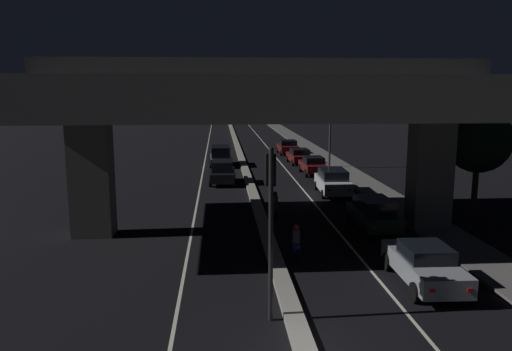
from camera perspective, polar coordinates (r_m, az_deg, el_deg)
lane_line_left_inner at (r=47.52m, az=-5.91°, el=1.46°), size 0.12×126.00×0.00m
lane_line_right_inner at (r=47.85m, az=2.73°, el=1.56°), size 0.12×126.00×0.00m
median_divider at (r=47.54m, az=-1.57°, el=1.63°), size 0.62×126.00×0.20m
sidewalk_right at (r=41.93m, az=10.40°, el=0.33°), size 2.41×126.00×0.16m
elevated_overpass at (r=23.76m, az=1.06°, el=8.51°), size 21.65×11.99×8.35m
traffic_light_left_of_median at (r=14.66m, az=1.68°, el=-3.28°), size 0.30×0.49×5.29m
street_lamp at (r=43.87m, az=8.04°, el=6.31°), size 2.33×0.32×7.10m
car_silver_lead at (r=19.01m, az=18.67°, el=-9.57°), size 1.97×4.51×1.50m
car_dark_green_second at (r=25.47m, az=13.33°, el=-4.23°), size 1.97×3.97×1.60m
car_white_third at (r=33.55m, az=8.78°, el=-0.65°), size 2.13×4.51×1.67m
car_dark_red_fourth at (r=40.99m, az=6.53°, el=1.19°), size 1.92×4.04×1.48m
car_dark_red_fifth at (r=46.76m, az=4.96°, el=2.24°), size 2.07×4.16×1.43m
car_dark_red_sixth at (r=53.49m, az=3.65°, el=3.27°), size 2.08×4.08×1.53m
car_black_lead_oncoming at (r=36.91m, az=-3.84°, el=0.41°), size 1.99×3.99×1.71m
car_grey_second_oncoming at (r=45.49m, az=-4.09°, el=2.30°), size 2.08×4.40×1.79m
motorcycle_blue_filtering_near at (r=20.89m, az=4.63°, el=-7.76°), size 0.33×1.76×1.44m
motorcycle_red_filtering_mid at (r=27.31m, az=2.20°, el=-3.51°), size 0.32×1.86×1.42m
pedestrian_on_sidewalk at (r=27.88m, az=18.83°, el=-2.81°), size 0.34×0.34×1.77m
roadside_tree_kerbside_near at (r=30.11m, az=24.08°, el=3.68°), size 3.61×3.61×5.94m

